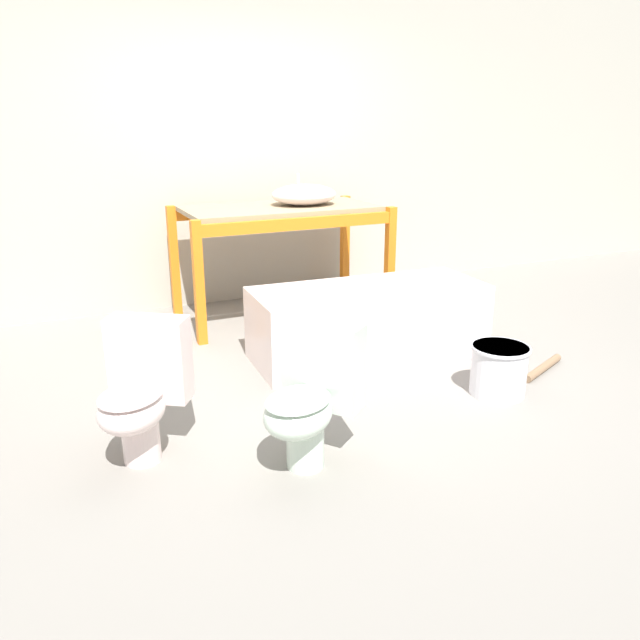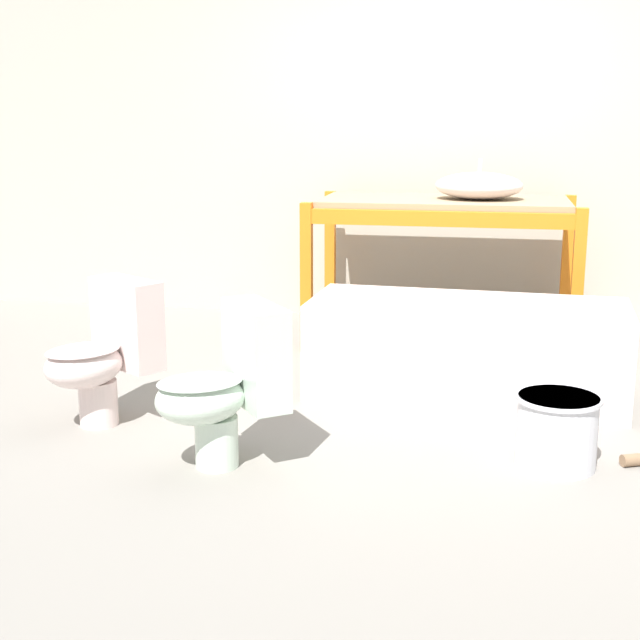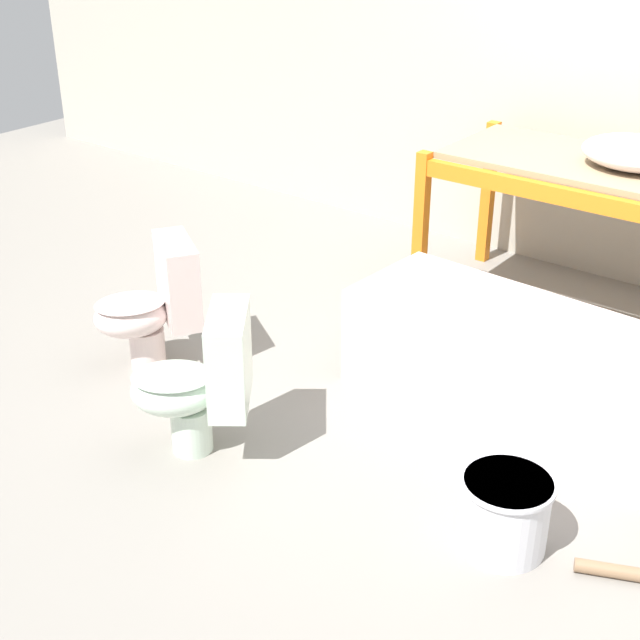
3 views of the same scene
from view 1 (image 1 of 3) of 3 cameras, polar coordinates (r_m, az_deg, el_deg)
The scene contains 9 objects.
ground_plane at distance 4.33m, azimuth 1.14°, elevation -4.06°, with size 12.00×12.00×0.00m, color gray.
warehouse_wall_rear at distance 5.77m, azimuth -7.39°, elevation 17.61°, with size 10.80×0.08×3.20m.
shelving_rack at distance 5.23m, azimuth -3.63°, elevation 8.83°, with size 1.70×0.90×0.93m.
sink_basin at distance 5.28m, azimuth -1.46°, elevation 11.39°, with size 0.55×0.46×0.25m.
bathtub_main at distance 4.41m, azimuth 4.45°, elevation 0.34°, with size 1.67×0.74×0.51m.
toilet_near at distance 3.20m, azimuth -16.05°, elevation -6.10°, with size 0.58×0.63×0.69m.
toilet_far at distance 3.02m, azimuth -0.90°, elevation -6.82°, with size 0.63×0.60×0.69m.
bucket_white at distance 3.98m, azimuth 16.03°, elevation -4.31°, with size 0.36×0.36×0.31m.
loose_pipe at distance 4.46m, azimuth 19.71°, elevation -4.14°, with size 0.49×0.25×0.05m.
Camera 1 is at (-1.77, -3.60, 1.63)m, focal length 35.00 mm.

